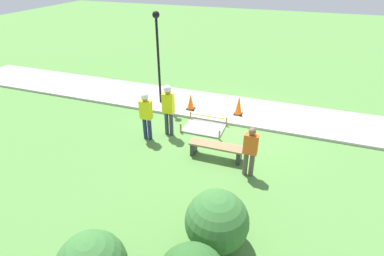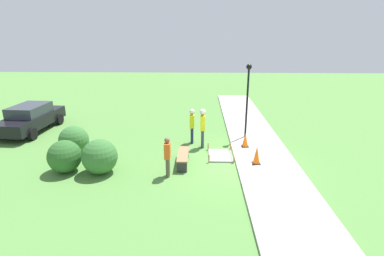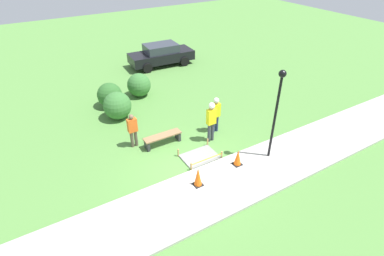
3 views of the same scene
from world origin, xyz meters
name	(u,v)px [view 3 (image 3 of 3)]	position (x,y,z in m)	size (l,w,h in m)	color
ground_plane	(189,173)	(0.00, 0.00, 0.00)	(60.00, 60.00, 0.00)	#51843D
sidewalk	(208,192)	(0.00, -1.29, 0.05)	(28.00, 2.57, 0.10)	#ADAAA3
wet_concrete_patch	(200,157)	(0.86, 0.61, 0.04)	(1.51, 1.11, 0.36)	gray
traffic_cone_near_patch	(198,177)	(-0.12, -0.82, 0.49)	(0.34, 0.34, 0.79)	black
traffic_cone_far_patch	(238,158)	(1.84, -0.63, 0.44)	(0.34, 0.34, 0.68)	black
park_bench	(163,138)	(-0.05, 2.24, 0.34)	(1.70, 0.44, 0.49)	#2D2D33
worker_supervisor	(216,112)	(2.52, 1.93, 1.05)	(0.40, 0.25, 1.76)	navy
worker_assistant	(211,118)	(1.93, 1.41, 1.17)	(0.40, 0.28, 1.92)	#383D47
bystander_in_orange_shirt	(133,129)	(-1.17, 2.76, 0.89)	(0.40, 0.22, 1.59)	brown
lamppost_near	(277,103)	(3.31, -0.85, 2.57)	(0.28, 0.28, 3.76)	black
parked_car_black	(161,55)	(4.15, 10.99, 0.78)	(4.55, 2.15, 1.51)	black
shrub_rounded_near	(110,95)	(-0.89, 6.88, 0.65)	(1.31, 1.31, 1.31)	#2D6028
shrub_rounded_mid	(117,106)	(-0.95, 5.46, 0.69)	(1.39, 1.39, 1.39)	#387033
shrub_rounded_far	(139,85)	(0.93, 7.25, 0.66)	(1.33, 1.33, 1.33)	#387033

